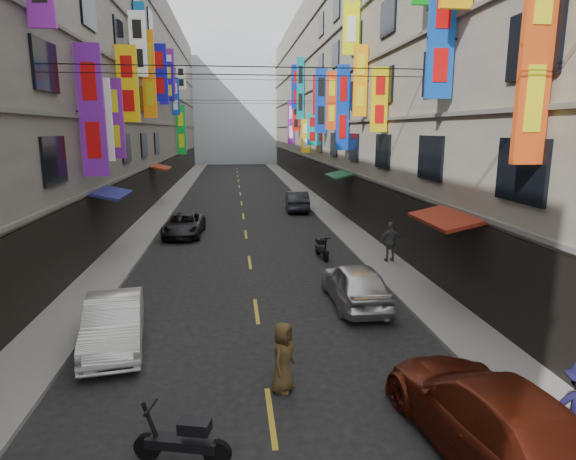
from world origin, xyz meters
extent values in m
cube|color=slate|center=(-6.00, 42.00, 0.06)|extent=(2.00, 90.00, 0.12)
cube|color=slate|center=(6.00, 42.00, 0.06)|extent=(2.00, 90.00, 0.12)
cube|color=gray|center=(-12.00, 42.00, 9.50)|extent=(10.00, 90.00, 19.00)
cube|color=black|center=(-6.95, 42.00, 1.50)|extent=(0.12, 85.50, 3.00)
cube|color=#66635E|center=(-6.94, 42.00, 3.20)|extent=(0.16, 90.00, 0.14)
cube|color=#66635E|center=(-6.94, 42.00, 6.40)|extent=(0.16, 90.00, 0.14)
cube|color=#66635E|center=(-6.94, 42.00, 9.60)|extent=(0.16, 90.00, 0.14)
cube|color=#66635E|center=(-6.94, 42.00, 12.80)|extent=(0.16, 90.00, 0.14)
cube|color=gray|center=(12.00, 42.00, 9.50)|extent=(10.00, 90.00, 19.00)
cube|color=black|center=(6.95, 42.00, 1.50)|extent=(0.12, 85.50, 3.00)
cube|color=#66635E|center=(6.94, 42.00, 3.20)|extent=(0.16, 90.00, 0.14)
cube|color=#66635E|center=(6.94, 42.00, 6.40)|extent=(0.16, 90.00, 0.14)
cube|color=#66635E|center=(6.94, 42.00, 9.60)|extent=(0.16, 90.00, 0.14)
cube|color=#66635E|center=(6.94, 42.00, 12.80)|extent=(0.16, 90.00, 0.14)
cube|color=silver|center=(0.00, 92.00, 11.00)|extent=(18.00, 8.00, 22.00)
cube|color=#D34513|center=(6.51, 14.17, 7.81)|extent=(0.79, 0.18, 5.55)
cylinder|color=black|center=(6.56, 14.17, 7.81)|extent=(0.89, 0.08, 0.08)
cube|color=#0E42AE|center=(6.44, 19.52, 8.89)|extent=(0.92, 0.18, 3.93)
cylinder|color=black|center=(6.49, 19.52, 8.89)|extent=(1.02, 0.08, 0.08)
cube|color=#5F198A|center=(-6.39, 24.18, 6.62)|extent=(1.03, 0.18, 5.34)
cylinder|color=black|center=(-6.44, 24.18, 6.62)|extent=(1.13, 0.08, 0.08)
cube|color=silver|center=(-6.47, 26.07, 6.30)|extent=(0.86, 0.18, 3.68)
cylinder|color=black|center=(-6.52, 26.07, 6.30)|extent=(0.96, 0.08, 0.08)
cube|color=#D9B50B|center=(6.49, 26.45, 7.29)|extent=(0.82, 0.18, 3.07)
cylinder|color=black|center=(6.54, 26.45, 7.29)|extent=(0.92, 0.08, 0.08)
cube|color=#621886|center=(-6.45, 28.23, 6.40)|extent=(0.91, 0.18, 3.87)
cylinder|color=black|center=(-6.50, 28.23, 6.40)|extent=(1.01, 0.08, 0.08)
cube|color=orange|center=(6.52, 30.24, 8.54)|extent=(0.77, 0.18, 3.85)
cylinder|color=black|center=(6.57, 30.24, 8.54)|extent=(0.87, 0.08, 0.08)
cube|color=#E1B10B|center=(-6.34, 31.56, 8.36)|extent=(1.13, 0.18, 4.13)
cylinder|color=black|center=(-6.39, 31.56, 8.36)|extent=(1.23, 0.08, 0.08)
cube|color=#DBEA0C|center=(6.42, 32.28, 12.76)|extent=(0.96, 0.18, 5.09)
cylinder|color=black|center=(6.47, 32.28, 12.76)|extent=(1.06, 0.08, 0.08)
cube|color=#0F39B3|center=(6.49, 34.36, 7.26)|extent=(0.82, 0.18, 5.36)
cylinder|color=black|center=(6.54, 34.36, 7.26)|extent=(0.92, 0.08, 0.08)
cube|color=white|center=(-6.40, 35.82, 11.17)|extent=(1.01, 0.18, 3.92)
cylinder|color=black|center=(-6.45, 35.82, 11.17)|extent=(1.11, 0.08, 0.08)
cube|color=#0D5A9F|center=(-6.53, 37.79, 12.09)|extent=(0.73, 0.18, 4.07)
cylinder|color=black|center=(-6.58, 37.79, 12.09)|extent=(0.83, 0.08, 0.08)
cube|color=#E54815|center=(6.50, 37.96, 7.92)|extent=(0.80, 0.18, 4.03)
cylinder|color=black|center=(6.55, 37.96, 7.92)|extent=(0.90, 0.08, 0.08)
cube|color=orange|center=(-6.43, 39.52, 9.73)|extent=(0.93, 0.18, 6.00)
cylinder|color=black|center=(-6.48, 39.52, 9.73)|extent=(1.03, 0.08, 0.08)
cube|color=#0E35AC|center=(6.44, 41.88, 8.11)|extent=(0.91, 0.18, 4.96)
cylinder|color=black|center=(6.49, 41.88, 8.11)|extent=(1.01, 0.08, 0.08)
cube|color=#0D0F9B|center=(-6.30, 44.13, 10.34)|extent=(1.20, 0.18, 4.45)
cylinder|color=black|center=(-6.35, 44.13, 10.34)|extent=(1.30, 0.08, 0.08)
cube|color=red|center=(6.55, 44.43, 8.73)|extent=(0.69, 0.18, 3.30)
cylinder|color=black|center=(6.60, 44.43, 8.73)|extent=(0.79, 0.08, 0.08)
cube|color=#0DA1A4|center=(6.46, 46.15, 5.94)|extent=(0.87, 0.18, 2.86)
cylinder|color=black|center=(6.51, 46.15, 5.94)|extent=(0.97, 0.08, 0.08)
cube|color=#2310C0|center=(-6.51, 47.85, 9.61)|extent=(0.77, 0.18, 3.08)
cylinder|color=black|center=(-6.56, 47.85, 9.61)|extent=(0.87, 0.08, 0.08)
cube|color=#1D0D9D|center=(-6.40, 50.35, 10.25)|extent=(1.01, 0.18, 3.55)
cylinder|color=black|center=(-6.45, 50.35, 10.25)|extent=(1.11, 0.08, 0.08)
cube|color=gold|center=(6.48, 50.05, 5.30)|extent=(0.85, 0.18, 3.21)
cylinder|color=black|center=(6.53, 50.05, 5.30)|extent=(0.95, 0.08, 0.08)
cube|color=#65177F|center=(-6.41, 51.55, 11.35)|extent=(0.99, 0.18, 3.99)
cylinder|color=black|center=(-6.46, 51.55, 11.35)|extent=(1.09, 0.08, 0.08)
cube|color=#0A7683|center=(6.52, 54.26, 10.09)|extent=(0.75, 0.18, 6.21)
cylinder|color=black|center=(6.57, 54.26, 10.09)|extent=(0.85, 0.08, 0.08)
cube|color=#0E36A3|center=(-6.48, 56.44, 9.31)|extent=(0.84, 0.18, 3.79)
cylinder|color=black|center=(-6.53, 56.44, 9.31)|extent=(0.94, 0.08, 0.08)
cube|color=#0E27A7|center=(6.37, 56.34, 10.40)|extent=(1.06, 0.18, 4.62)
cylinder|color=black|center=(6.42, 56.34, 10.40)|extent=(1.16, 0.08, 0.08)
cube|color=red|center=(6.50, 57.68, 7.29)|extent=(0.79, 0.18, 3.07)
cylinder|color=black|center=(6.55, 57.68, 7.29)|extent=(0.89, 0.08, 0.08)
cube|color=#0D932C|center=(-6.39, 59.89, 5.87)|extent=(1.03, 0.18, 5.48)
cylinder|color=black|center=(-6.44, 59.89, 5.87)|extent=(1.13, 0.08, 0.08)
cube|color=silver|center=(-6.37, 62.34, 11.87)|extent=(1.06, 0.18, 2.72)
cylinder|color=black|center=(-6.42, 62.34, 11.87)|extent=(1.16, 0.08, 0.08)
cube|color=#721B97|center=(6.50, 62.14, 6.79)|extent=(0.79, 0.18, 5.24)
cylinder|color=black|center=(6.55, 62.14, 6.79)|extent=(0.89, 0.08, 0.08)
cube|color=maroon|center=(6.30, 18.00, 3.00)|extent=(1.39, 3.20, 0.41)
cube|color=navy|center=(-6.30, 26.00, 3.00)|extent=(1.39, 3.20, 0.41)
cube|color=#15512B|center=(6.30, 34.00, 3.00)|extent=(1.39, 3.20, 0.41)
cube|color=maroon|center=(-6.30, 42.00, 3.00)|extent=(1.39, 3.20, 0.41)
cylinder|color=black|center=(0.00, 22.00, 8.20)|extent=(14.00, 0.04, 0.04)
cylinder|color=black|center=(0.00, 36.00, 9.40)|extent=(14.00, 0.04, 0.04)
cylinder|color=black|center=(0.00, 50.00, 8.60)|extent=(14.00, 0.04, 0.04)
cube|color=gold|center=(0.00, 12.00, 0.01)|extent=(0.12, 2.20, 0.01)
cube|color=gold|center=(0.00, 18.00, 0.01)|extent=(0.12, 2.20, 0.01)
cube|color=gold|center=(0.00, 24.00, 0.01)|extent=(0.12, 2.20, 0.01)
cube|color=gold|center=(0.00, 30.00, 0.01)|extent=(0.12, 2.20, 0.01)
cube|color=gold|center=(0.00, 36.00, 0.01)|extent=(0.12, 2.20, 0.01)
cube|color=gold|center=(0.00, 42.00, 0.01)|extent=(0.12, 2.20, 0.01)
cube|color=gold|center=(0.00, 48.00, 0.01)|extent=(0.12, 2.20, 0.01)
cube|color=gold|center=(0.00, 54.00, 0.01)|extent=(0.12, 2.20, 0.01)
cube|color=gold|center=(0.00, 60.00, 0.01)|extent=(0.12, 2.20, 0.01)
cube|color=gold|center=(0.00, 66.00, 0.01)|extent=(0.12, 2.20, 0.01)
cube|color=gold|center=(0.00, 72.00, 0.01)|extent=(0.12, 2.20, 0.01)
cube|color=gold|center=(0.00, 78.00, 0.01)|extent=(0.12, 2.20, 0.01)
cylinder|color=black|center=(-2.31, 10.93, 0.25)|extent=(0.51, 0.24, 0.50)
cylinder|color=black|center=(-1.06, 10.60, 0.25)|extent=(0.51, 0.24, 0.50)
cube|color=black|center=(-1.69, 10.76, 0.40)|extent=(1.33, 0.62, 0.18)
cube|color=black|center=(-1.44, 10.70, 0.75)|extent=(0.61, 0.45, 0.22)
cylinder|color=black|center=(-2.22, 10.90, 0.70)|extent=(0.36, 0.17, 0.88)
cylinder|color=black|center=(-2.22, 10.90, 1.05)|extent=(0.18, 0.50, 0.06)
cylinder|color=black|center=(3.44, 23.72, 0.25)|extent=(0.17, 0.51, 0.50)
cylinder|color=black|center=(3.30, 25.02, 0.25)|extent=(0.17, 0.51, 0.50)
cube|color=black|center=(3.37, 24.37, 0.40)|extent=(0.43, 1.32, 0.18)
cube|color=black|center=(3.34, 24.62, 0.75)|extent=(0.38, 0.58, 0.22)
cylinder|color=black|center=(3.43, 23.82, 0.70)|extent=(0.12, 0.36, 0.88)
cylinder|color=black|center=(3.43, 23.82, 1.05)|extent=(0.50, 0.11, 0.06)
imported|color=silver|center=(-4.00, 15.81, 0.69)|extent=(2.11, 4.38, 1.39)
imported|color=black|center=(-3.46, 30.03, 0.62)|extent=(2.26, 4.54, 1.24)
imported|color=#5E1E10|center=(3.87, 10.35, 0.77)|extent=(2.78, 5.52, 1.54)
imported|color=silver|center=(3.40, 18.26, 0.73)|extent=(1.77, 4.32, 1.47)
imported|color=#292A31|center=(4.00, 37.82, 0.73)|extent=(1.81, 4.52, 1.46)
imported|color=#575759|center=(6.22, 23.06, 1.01)|extent=(1.06, 0.63, 1.78)
imported|color=#4B381E|center=(0.36, 13.00, 0.82)|extent=(0.87, 0.97, 1.64)
camera|label=1|loc=(-0.68, 2.99, 5.86)|focal=30.00mm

